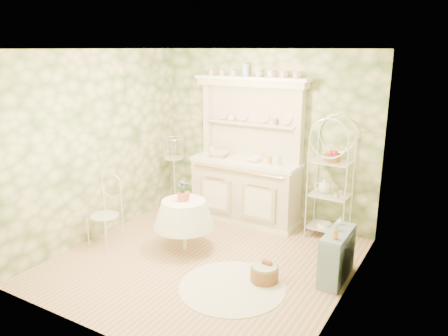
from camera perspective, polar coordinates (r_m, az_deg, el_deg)
The scene contains 22 objects.
floor at distance 5.90m, azimuth -2.50°, elevation -11.98°, with size 3.60×3.60×0.00m, color tan.
ceiling at distance 5.23m, azimuth -2.86°, elevation 15.28°, with size 3.60×3.60×0.00m, color white.
wall_left at distance 6.54m, azimuth -16.06°, elevation 2.80°, with size 3.60×3.60×0.00m, color beige.
wall_right at distance 4.71m, azimuth 16.06°, elevation -2.00°, with size 3.60×3.60×0.00m, color beige.
wall_back at distance 6.95m, azimuth 5.42°, elevation 4.06°, with size 3.60×3.60×0.00m, color beige.
wall_front at distance 4.09m, azimuth -16.53°, elevation -4.74°, with size 3.60×3.60×0.00m, color beige.
kitchen_dresser at distance 6.83m, azimuth 2.86°, elevation 2.16°, with size 1.87×0.61×2.29m, color silver.
bakers_rack at distance 6.43m, azimuth 13.76°, elevation -0.92°, with size 0.59×0.42×1.90m, color white.
side_shelf at distance 5.51m, azimuth 14.51°, elevation -11.14°, with size 0.26×0.69×0.59m, color #7C8FAC.
round_table at distance 6.06m, azimuth -5.22°, elevation -7.21°, with size 0.70×0.70×0.77m, color white.
cafe_chair at distance 6.34m, azimuth -15.33°, elevation -5.89°, with size 0.42×0.42×0.93m, color white.
birdcage_stand at distance 7.47m, azimuth -6.54°, elevation 0.32°, with size 0.37×0.37×1.55m, color white.
floor_basket at distance 5.39m, azimuth 5.31°, elevation -13.37°, with size 0.37×0.37×0.24m, color #8E5F37.
lace_rug at distance 5.30m, azimuth 1.06°, elevation -15.28°, with size 1.26×1.26×0.01m, color white.
bowl_floral at distance 7.08m, azimuth -0.67°, elevation 1.58°, with size 0.33×0.33×0.08m, color white.
bowl_white at distance 6.79m, azimuth 3.89°, elevation 0.94°, with size 0.24×0.24×0.08m, color white.
cup_left at distance 7.04m, azimuth 0.97°, elevation 6.43°, with size 0.12×0.12×0.09m, color white.
cup_right at distance 6.72m, azimuth 6.51°, elevation 5.90°, with size 0.11×0.11×0.10m, color white.
potted_geranium at distance 5.89m, azimuth -5.36°, elevation -3.08°, with size 0.16×0.11×0.30m, color #3F7238.
bottle_amber at distance 5.15m, azimuth 14.37°, elevation -8.30°, with size 0.06×0.06×0.16m, color #CC8132.
bottle_blue at distance 5.40m, azimuth 14.52°, elevation -7.52°, with size 0.05×0.05×0.11m, color #7EB3C9.
bottle_glass at distance 5.58m, azimuth 14.93°, elevation -6.84°, with size 0.08×0.08×0.10m, color silver.
Camera 1 is at (2.85, -4.39, 2.72)m, focal length 35.00 mm.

